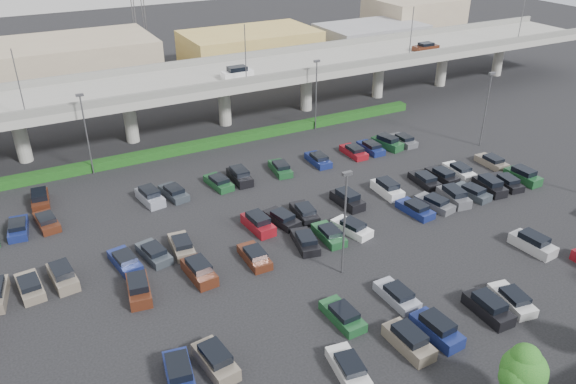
# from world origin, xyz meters

# --- Properties ---
(ground) EXTENTS (280.00, 280.00, 0.00)m
(ground) POSITION_xyz_m (0.00, 0.00, 0.00)
(ground) COLOR black
(overpass) EXTENTS (150.00, 13.00, 15.80)m
(overpass) POSITION_xyz_m (-0.25, 31.96, 6.97)
(overpass) COLOR gray
(overpass) RESTS_ON ground
(hedge) EXTENTS (66.00, 1.60, 1.10)m
(hedge) POSITION_xyz_m (0.00, 25.00, 0.55)
(hedge) COLOR #113810
(hedge) RESTS_ON ground
(tree_row) EXTENTS (65.07, 3.66, 5.94)m
(tree_row) POSITION_xyz_m (0.70, -26.53, 3.52)
(tree_row) COLOR #332316
(tree_row) RESTS_ON ground
(parked_cars) EXTENTS (63.21, 41.60, 1.67)m
(parked_cars) POSITION_xyz_m (-0.00, -2.48, 0.62)
(parked_cars) COLOR #31383F
(parked_cars) RESTS_ON ground
(light_poles) EXTENTS (66.90, 48.38, 10.30)m
(light_poles) POSITION_xyz_m (-4.13, 2.00, 6.24)
(light_poles) COLOR #515156
(light_poles) RESTS_ON ground
(distant_buildings) EXTENTS (138.00, 24.00, 9.00)m
(distant_buildings) POSITION_xyz_m (12.38, 61.81, 3.74)
(distant_buildings) COLOR gray
(distant_buildings) RESTS_ON ground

